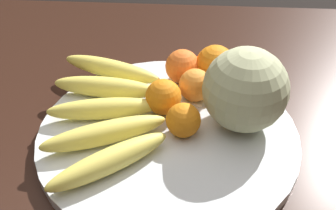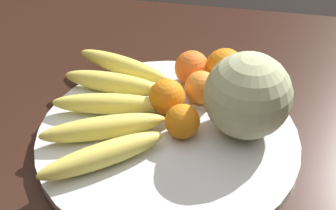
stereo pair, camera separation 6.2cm
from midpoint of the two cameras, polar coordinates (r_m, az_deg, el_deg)
kitchen_table at (r=0.73m, az=-1.05°, el=-10.78°), size 1.21×1.08×0.76m
fruit_bowl at (r=0.66m, az=-2.70°, el=-4.12°), size 0.43×0.43×0.02m
melon at (r=0.62m, az=8.40°, el=2.11°), size 0.14×0.14×0.14m
banana_bunch at (r=0.67m, az=-11.33°, el=-0.60°), size 0.23×0.36×0.04m
orange_front_left at (r=0.67m, az=-3.32°, el=1.08°), size 0.06×0.06×0.06m
orange_front_right at (r=0.70m, az=1.44°, el=2.80°), size 0.06×0.06×0.06m
orange_mid_center at (r=0.74m, az=-0.57°, el=5.53°), size 0.07×0.07×0.07m
orange_back_left at (r=0.62m, az=-0.59°, el=-2.33°), size 0.06×0.06×0.06m
orange_back_right at (r=0.74m, az=4.49°, el=5.75°), size 0.07×0.07×0.07m
produce_tag at (r=0.72m, az=-1.20°, el=1.19°), size 0.10×0.05×0.00m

